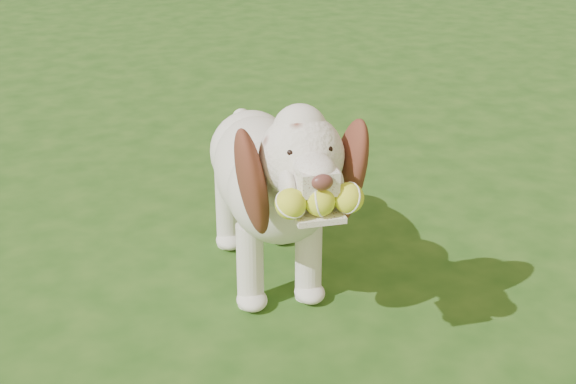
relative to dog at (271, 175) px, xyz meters
name	(u,v)px	position (x,y,z in m)	size (l,w,h in m)	color
ground	(246,217)	(0.12, 0.60, -0.47)	(80.00, 80.00, 0.00)	#1D4513
dog	(271,175)	(0.00, 0.00, 0.00)	(0.61, 1.37, 0.89)	silver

